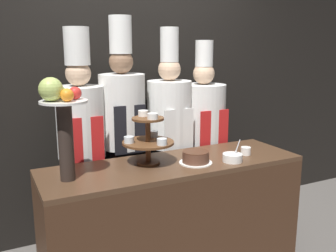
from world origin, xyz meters
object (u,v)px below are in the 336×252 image
at_px(chef_left, 81,138).
at_px(chef_right, 203,131).
at_px(tiered_stand, 148,137).
at_px(cup_white, 246,151).
at_px(chef_center_left, 123,128).
at_px(serving_bowl_near, 233,158).
at_px(chef_center_right, 169,131).
at_px(cake_round, 196,157).
at_px(fruit_pedestal, 61,115).

relative_size(chef_left, chef_right, 1.05).
xyz_separation_m(tiered_stand, cup_white, (0.76, -0.13, -0.16)).
bearing_deg(chef_left, chef_center_left, -0.01).
bearing_deg(chef_center_left, chef_left, 179.99).
distance_m(serving_bowl_near, chef_center_left, 0.92).
relative_size(serving_bowl_near, chef_left, 0.09).
xyz_separation_m(chef_center_right, chef_right, (0.34, -0.00, -0.04)).
bearing_deg(cup_white, chef_center_right, 121.10).
bearing_deg(tiered_stand, cup_white, -9.58).
height_order(cup_white, chef_left, chef_left).
height_order(cake_round, serving_bowl_near, serving_bowl_near).
bearing_deg(chef_center_right, cake_round, -98.91).
distance_m(fruit_pedestal, serving_bowl_near, 1.24).
xyz_separation_m(cup_white, chef_center_right, (-0.36, 0.60, 0.08)).
relative_size(fruit_pedestal, cake_round, 2.71).
bearing_deg(cup_white, serving_bowl_near, -153.54).
xyz_separation_m(tiered_stand, fruit_pedestal, (-0.60, -0.08, 0.23)).
bearing_deg(chef_center_left, fruit_pedestal, -136.65).
distance_m(fruit_pedestal, cake_round, 0.99).
height_order(chef_left, chef_center_right, chef_center_right).
xyz_separation_m(fruit_pedestal, chef_right, (1.34, 0.55, -0.36)).
height_order(cup_white, chef_right, chef_right).
bearing_deg(cake_round, chef_center_right, 81.09).
height_order(chef_center_left, chef_center_right, chef_center_left).
distance_m(fruit_pedestal, chef_center_right, 1.19).
bearing_deg(fruit_pedestal, chef_center_left, 43.35).
bearing_deg(serving_bowl_near, chef_center_right, 103.37).
distance_m(tiered_stand, chef_left, 0.59).
bearing_deg(cake_round, fruit_pedestal, 176.22).
bearing_deg(serving_bowl_near, chef_center_left, 130.31).
relative_size(fruit_pedestal, chef_center_right, 0.35).
relative_size(cup_white, serving_bowl_near, 0.49).
distance_m(fruit_pedestal, chef_right, 1.49).
distance_m(cup_white, chef_center_right, 0.70).
height_order(chef_left, chef_center_left, chef_center_left).
distance_m(tiered_stand, chef_center_left, 0.47).
bearing_deg(chef_right, chef_center_left, 180.00).
distance_m(cake_round, chef_right, 0.75).
bearing_deg(chef_right, serving_bowl_near, -104.05).
height_order(tiered_stand, chef_center_left, chef_center_left).
xyz_separation_m(serving_bowl_near, chef_right, (0.17, 0.69, 0.03)).
bearing_deg(chef_center_right, chef_center_left, 180.00).
height_order(fruit_pedestal, chef_left, chef_left).
relative_size(chef_left, chef_center_right, 0.99).
bearing_deg(chef_center_right, chef_left, 179.99).
bearing_deg(cake_round, chef_left, 137.72).
xyz_separation_m(cake_round, cup_white, (0.46, 0.01, -0.01)).
height_order(tiered_stand, chef_right, chef_right).
distance_m(serving_bowl_near, chef_right, 0.72).
xyz_separation_m(fruit_pedestal, chef_center_left, (0.58, 0.55, -0.25)).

